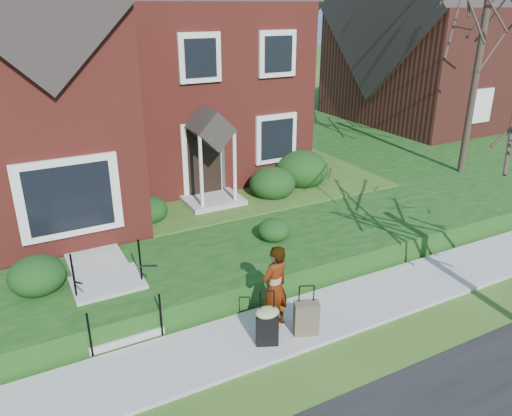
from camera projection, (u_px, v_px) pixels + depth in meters
ground at (268, 334)px, 9.67m from camera, size 120.00×120.00×0.00m
sidewalk at (268, 333)px, 9.66m from camera, size 60.00×1.60×0.08m
terrace at (222, 154)px, 20.19m from camera, size 44.00×20.00×0.60m
walkway at (83, 234)px, 12.42m from camera, size 1.20×6.00×0.06m
main_house at (112, 27)px, 15.42m from camera, size 10.40×10.20×9.40m
neighbour_house at (449, 19)px, 23.62m from camera, size 9.40×8.00×9.20m
front_steps at (114, 301)px, 9.91m from camera, size 1.40×2.02×1.50m
foundation_shrubs at (201, 194)px, 13.61m from camera, size 10.18×4.34×1.20m
woman at (275, 287)px, 9.49m from camera, size 0.72×0.57×1.73m
suitcase_black at (267, 324)px, 9.13m from camera, size 0.57×0.53×1.09m
suitcase_olive at (306, 318)px, 9.46m from camera, size 0.53×0.42×1.01m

